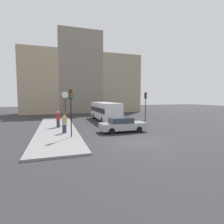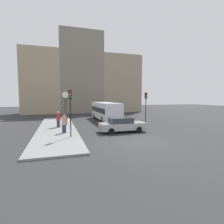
{
  "view_description": "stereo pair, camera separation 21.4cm",
  "coord_description": "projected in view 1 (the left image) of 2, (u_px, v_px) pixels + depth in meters",
  "views": [
    {
      "loc": [
        -6.16,
        -12.01,
        3.45
      ],
      "look_at": [
        -0.26,
        6.27,
        1.84
      ],
      "focal_mm": 28.0,
      "sensor_mm": 36.0,
      "label": 1
    },
    {
      "loc": [
        -5.96,
        -12.07,
        3.45
      ],
      "look_at": [
        -0.26,
        6.27,
        1.84
      ],
      "focal_mm": 28.0,
      "sensor_mm": 36.0,
      "label": 2
    }
  ],
  "objects": [
    {
      "name": "ground_plane",
      "position": [
        140.0,
        142.0,
        13.56
      ],
      "size": [
        120.0,
        120.0,
        0.0
      ],
      "primitive_type": "plane",
      "color": "#2D2D30"
    },
    {
      "name": "sidewalk_corner",
      "position": [
        57.0,
        128.0,
        19.08
      ],
      "size": [
        3.85,
        19.61,
        0.15
      ],
      "primitive_type": "cube",
      "color": "gray",
      "rests_on": "ground_plane"
    },
    {
      "name": "building_row",
      "position": [
        83.0,
        79.0,
        39.5
      ],
      "size": [
        26.25,
        5.0,
        17.83
      ],
      "color": "tan",
      "rests_on": "ground_plane"
    },
    {
      "name": "sedan_car",
      "position": [
        122.0,
        125.0,
        17.42
      ],
      "size": [
        4.56,
        1.8,
        1.45
      ],
      "color": "#9E9EA3",
      "rests_on": "ground_plane"
    },
    {
      "name": "bus_distant",
      "position": [
        105.0,
        110.0,
        25.96
      ],
      "size": [
        2.5,
        8.74,
        2.68
      ],
      "color": "silver",
      "rests_on": "ground_plane"
    },
    {
      "name": "traffic_light_near",
      "position": [
        71.0,
        103.0,
        14.4
      ],
      "size": [
        0.26,
        0.24,
        3.93
      ],
      "color": "black",
      "rests_on": "sidewalk_corner"
    },
    {
      "name": "traffic_light_far",
      "position": [
        146.0,
        102.0,
        22.02
      ],
      "size": [
        0.26,
        0.24,
        4.06
      ],
      "color": "black",
      "rests_on": "ground_plane"
    },
    {
      "name": "street_clock",
      "position": [
        65.0,
        109.0,
        20.59
      ],
      "size": [
        0.82,
        0.41,
        4.02
      ],
      "color": "#4C473D",
      "rests_on": "sidewalk_corner"
    },
    {
      "name": "pedestrian_tan_coat",
      "position": [
        64.0,
        124.0,
        16.2
      ],
      "size": [
        0.44,
        0.44,
        1.69
      ],
      "color": "#2D334C",
      "rests_on": "sidewalk_corner"
    },
    {
      "name": "pedestrian_red_top",
      "position": [
        58.0,
        119.0,
        19.23
      ],
      "size": [
        0.41,
        0.41,
        1.78
      ],
      "color": "#2D334C",
      "rests_on": "sidewalk_corner"
    }
  ]
}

